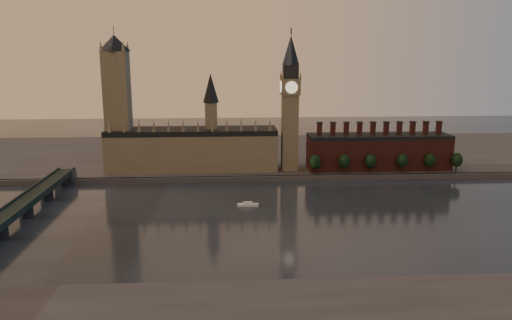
{
  "coord_description": "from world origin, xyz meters",
  "views": [
    {
      "loc": [
        -38.03,
        -265.96,
        94.58
      ],
      "look_at": [
        -19.16,
        55.0,
        23.92
      ],
      "focal_mm": 35.0,
      "sensor_mm": 36.0,
      "label": 1
    }
  ],
  "objects": [
    {
      "name": "north_bank",
      "position": [
        0.0,
        178.04,
        2.0
      ],
      "size": [
        900.0,
        182.0,
        4.0
      ],
      "color": "#4E4E53",
      "rests_on": "ground"
    },
    {
      "name": "ground",
      "position": [
        0.0,
        0.0,
        0.0
      ],
      "size": [
        900.0,
        900.0,
        0.0
      ],
      "primitive_type": "plane",
      "color": "black",
      "rests_on": "ground"
    },
    {
      "name": "victoria_tower",
      "position": [
        -120.0,
        115.0,
        59.09
      ],
      "size": [
        24.0,
        24.0,
        108.0
      ],
      "color": "gray",
      "rests_on": "north_bank"
    },
    {
      "name": "palace_of_westminster",
      "position": [
        -64.41,
        114.91,
        21.63
      ],
      "size": [
        130.0,
        30.3,
        74.0
      ],
      "color": "gray",
      "rests_on": "north_bank"
    },
    {
      "name": "embankment_tree_5",
      "position": [
        135.9,
        93.79,
        13.47
      ],
      "size": [
        8.6,
        8.6,
        14.88
      ],
      "color": "black",
      "rests_on": "north_bank"
    },
    {
      "name": "big_ben",
      "position": [
        10.0,
        110.0,
        56.83
      ],
      "size": [
        15.0,
        15.0,
        107.0
      ],
      "color": "gray",
      "rests_on": "north_bank"
    },
    {
      "name": "embankment_tree_2",
      "position": [
        69.39,
        93.9,
        13.47
      ],
      "size": [
        8.6,
        8.6,
        14.88
      ],
      "color": "black",
      "rests_on": "north_bank"
    },
    {
      "name": "westminster_bridge",
      "position": [
        -155.0,
        -2.7,
        7.44
      ],
      "size": [
        14.0,
        200.0,
        11.55
      ],
      "color": "#1C2C28",
      "rests_on": "ground"
    },
    {
      "name": "river_boat",
      "position": [
        -25.6,
        30.37,
        1.0
      ],
      "size": [
        13.19,
        4.21,
        2.61
      ],
      "rotation": [
        0.0,
        0.0,
        -0.04
      ],
      "color": "white",
      "rests_on": "ground"
    },
    {
      "name": "embankment_tree_1",
      "position": [
        49.34,
        94.28,
        13.47
      ],
      "size": [
        8.6,
        8.6,
        14.88
      ],
      "color": "black",
      "rests_on": "north_bank"
    },
    {
      "name": "embankment_tree_3",
      "position": [
        93.84,
        94.16,
        13.47
      ],
      "size": [
        8.6,
        8.6,
        14.88
      ],
      "color": "black",
      "rests_on": "north_bank"
    },
    {
      "name": "embankment_tree_4",
      "position": [
        115.2,
        94.42,
        13.47
      ],
      "size": [
        8.6,
        8.6,
        14.88
      ],
      "color": "black",
      "rests_on": "north_bank"
    },
    {
      "name": "chimney_block",
      "position": [
        80.0,
        110.0,
        17.82
      ],
      "size": [
        110.0,
        25.0,
        37.0
      ],
      "color": "#5E2824",
      "rests_on": "north_bank"
    },
    {
      "name": "embankment_tree_0",
      "position": [
        27.39,
        93.55,
        13.47
      ],
      "size": [
        8.6,
        8.6,
        14.88
      ],
      "color": "black",
      "rests_on": "north_bank"
    }
  ]
}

